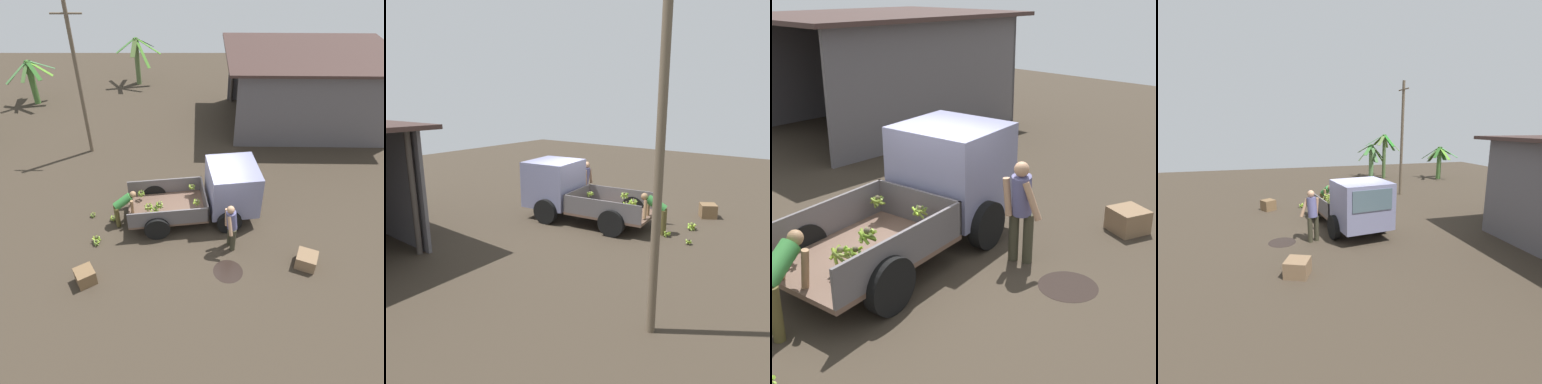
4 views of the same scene
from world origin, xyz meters
TOP-DOWN VIEW (x-y plane):
  - ground at (0.00, 0.00)m, footprint 36.00×36.00m
  - mud_patch_0 at (0.64, -2.45)m, footprint 0.91×0.91m
  - cargo_truck at (0.54, 0.21)m, footprint 4.61×2.46m
  - warehouse_shed at (5.47, 7.35)m, footprint 8.00×6.08m
  - utility_pole at (-4.97, 4.49)m, footprint 1.16×0.15m
  - banana_palm_1 at (-3.69, 12.23)m, footprint 2.70×2.19m
  - banana_palm_2 at (-9.04, 9.48)m, footprint 2.44×2.07m
  - person_foreground_visitor at (0.76, -1.42)m, footprint 0.48×0.70m
  - person_worker_loading at (-2.81, -0.25)m, footprint 0.84×0.72m
  - banana_bunch_on_ground_0 at (-3.60, -1.33)m, footprint 0.21×0.21m
  - banana_bunch_on_ground_1 at (-3.24, -0.15)m, footprint 0.22×0.24m
  - banana_bunch_on_ground_2 at (-3.62, -1.18)m, footprint 0.29×0.29m
  - banana_bunch_on_ground_3 at (-4.00, 0.05)m, footprint 0.21×0.20m
  - wooden_crate_0 at (-3.61, -2.83)m, footprint 0.73×0.73m
  - wooden_crate_1 at (3.06, -2.18)m, footprint 0.79×0.79m

SIDE VIEW (x-z plane):
  - ground at x=0.00m, z-range 0.00..0.00m
  - mud_patch_0 at x=0.64m, z-range 0.00..0.01m
  - banana_bunch_on_ground_3 at x=-4.00m, z-range 0.01..0.18m
  - banana_bunch_on_ground_1 at x=-3.24m, z-range 0.01..0.21m
  - banana_bunch_on_ground_0 at x=-3.60m, z-range 0.01..0.21m
  - banana_bunch_on_ground_2 at x=-3.62m, z-range 0.01..0.24m
  - wooden_crate_1 at x=3.06m, z-range 0.00..0.44m
  - wooden_crate_0 at x=-3.61m, z-range 0.00..0.48m
  - person_worker_loading at x=-2.81m, z-range 0.13..1.40m
  - person_foreground_visitor at x=0.76m, z-range 0.10..1.85m
  - cargo_truck at x=0.54m, z-range 0.06..2.06m
  - banana_palm_2 at x=-9.04m, z-range 0.12..2.48m
  - banana_palm_1 at x=-3.69m, z-range 0.13..2.86m
  - warehouse_shed at x=5.47m, z-range 0.74..4.22m
  - utility_pole at x=-4.97m, z-range 0.10..6.29m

